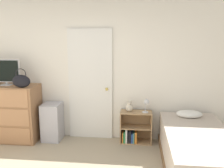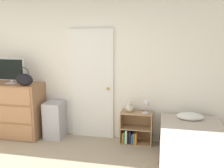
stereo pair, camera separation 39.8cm
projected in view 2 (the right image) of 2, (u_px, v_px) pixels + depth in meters
The scene contains 10 objects.
wall_back at pixel (92, 70), 4.61m from camera, with size 10.00×0.06×2.55m.
door_closed at pixel (92, 84), 4.60m from camera, with size 0.81×0.09×2.03m.
dresser at pixel (15, 110), 4.74m from camera, with size 1.03×0.53×1.03m.
tv at pixel (11, 70), 4.61m from camera, with size 0.53×0.16×0.47m.
handbag at pixel (24, 79), 4.39m from camera, with size 0.32×0.11×0.33m.
storage_bin at pixel (55, 120), 4.69m from camera, with size 0.33×0.38×0.69m.
bookshelf at pixel (134, 131), 4.47m from camera, with size 0.56×0.28×0.57m.
teddy_bear at pixel (130, 107), 4.40m from camera, with size 0.14×0.14×0.21m.
desk_lamp at pixel (147, 104), 4.28m from camera, with size 0.13×0.12×0.24m.
bed at pixel (194, 154), 3.48m from camera, with size 0.96×1.95×0.67m.
Camera 2 is at (1.29, -2.10, 1.91)m, focal length 40.00 mm.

